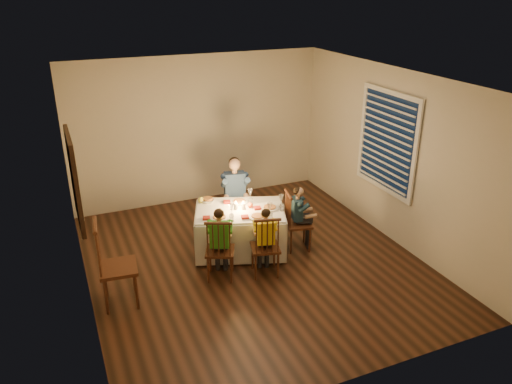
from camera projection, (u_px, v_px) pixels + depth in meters
name	position (u px, v px, depth m)	size (l,w,h in m)	color
ground	(253.00, 262.00, 7.16)	(5.00, 5.00, 0.00)	black
wall_left	(76.00, 205.00, 5.84)	(0.02, 5.00, 2.60)	beige
wall_right	(392.00, 156.00, 7.46)	(0.02, 5.00, 2.60)	beige
wall_back	(198.00, 130.00, 8.76)	(4.50, 0.02, 2.60)	beige
ceiling	(253.00, 79.00, 6.14)	(5.00, 5.00, 0.00)	white
dining_table	(240.00, 221.00, 7.29)	(1.53, 1.31, 0.64)	silver
chair_adult	(236.00, 228.00, 8.14)	(0.38, 0.36, 0.91)	#36190E
chair_near_left	(221.00, 277.00, 6.79)	(0.38, 0.36, 0.91)	#36190E
chair_near_right	(265.00, 273.00, 6.88)	(0.38, 0.36, 0.91)	#36190E
chair_end	(297.00, 248.00, 7.53)	(0.38, 0.36, 0.91)	#36190E
chair_extra	(123.00, 302.00, 6.26)	(0.47, 0.45, 1.14)	#36190E
adult	(236.00, 228.00, 8.14)	(0.43, 0.39, 1.20)	navy
child_green	(221.00, 277.00, 6.79)	(0.33, 0.30, 1.03)	green
child_yellow	(265.00, 273.00, 6.88)	(0.31, 0.28, 0.99)	yellow
child_teal	(297.00, 248.00, 7.53)	(0.31, 0.28, 0.99)	#1A3242
setting_adult	(239.00, 202.00, 7.43)	(0.26, 0.26, 0.02)	silver
setting_green	(219.00, 218.00, 6.93)	(0.26, 0.26, 0.02)	silver
setting_yellow	(258.00, 217.00, 6.96)	(0.26, 0.26, 0.02)	silver
setting_teal	(270.00, 208.00, 7.23)	(0.26, 0.26, 0.02)	silver
candle_left	(236.00, 206.00, 7.19)	(0.06, 0.06, 0.10)	white
candle_right	(243.00, 206.00, 7.19)	(0.06, 0.06, 0.10)	white
squash	(201.00, 200.00, 7.41)	(0.09, 0.09, 0.09)	yellow
orange_fruit	(250.00, 205.00, 7.24)	(0.08, 0.08, 0.08)	#DB4712
serving_bowl	(208.00, 201.00, 7.44)	(0.19, 0.19, 0.05)	silver
wall_mirror	(75.00, 180.00, 6.02)	(0.06, 0.95, 1.15)	black
window_blinds	(386.00, 142.00, 7.45)	(0.07, 1.34, 1.54)	black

